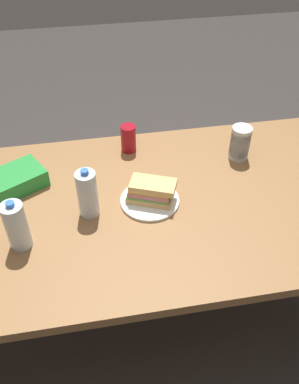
% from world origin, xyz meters
% --- Properties ---
extents(ground_plane, '(8.00, 8.00, 0.00)m').
position_xyz_m(ground_plane, '(0.00, 0.00, 0.00)').
color(ground_plane, '#383330').
extents(dining_table, '(1.72, 0.94, 0.76)m').
position_xyz_m(dining_table, '(0.00, 0.00, 0.68)').
color(dining_table, olive).
rests_on(dining_table, ground_plane).
extents(paper_plate, '(0.23, 0.23, 0.01)m').
position_xyz_m(paper_plate, '(-0.00, 0.01, 0.77)').
color(paper_plate, white).
rests_on(paper_plate, dining_table).
extents(sandwich, '(0.20, 0.15, 0.08)m').
position_xyz_m(sandwich, '(0.00, 0.01, 0.82)').
color(sandwich, '#DBB26B').
rests_on(sandwich, paper_plate).
extents(soda_can_red, '(0.07, 0.07, 0.12)m').
position_xyz_m(soda_can_red, '(-0.03, 0.35, 0.83)').
color(soda_can_red, maroon).
rests_on(soda_can_red, dining_table).
extents(chip_bag, '(0.27, 0.24, 0.07)m').
position_xyz_m(chip_bag, '(-0.51, 0.18, 0.80)').
color(chip_bag, '#268C38').
rests_on(chip_bag, dining_table).
extents(water_bottle_tall, '(0.07, 0.07, 0.20)m').
position_xyz_m(water_bottle_tall, '(-0.23, -0.01, 0.86)').
color(water_bottle_tall, silver).
rests_on(water_bottle_tall, dining_table).
extents(plastic_cup_stack, '(0.08, 0.08, 0.15)m').
position_xyz_m(plastic_cup_stack, '(0.43, 0.22, 0.84)').
color(plastic_cup_stack, silver).
rests_on(plastic_cup_stack, dining_table).
extents(water_bottle_spare, '(0.08, 0.08, 0.20)m').
position_xyz_m(water_bottle_spare, '(-0.47, -0.13, 0.86)').
color(water_bottle_spare, silver).
rests_on(water_bottle_spare, dining_table).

